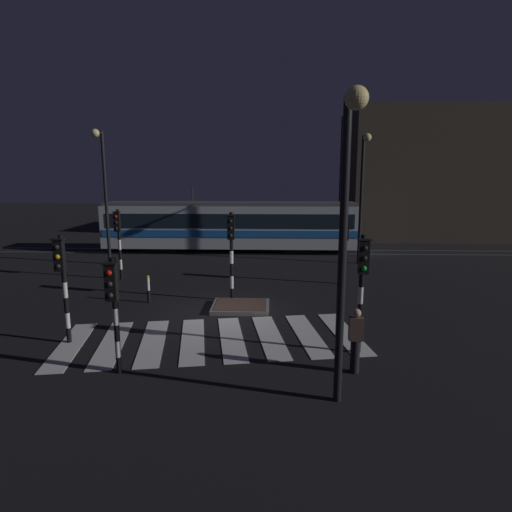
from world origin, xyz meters
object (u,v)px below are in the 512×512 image
object	(u,v)px
traffic_light_corner_near_right	(362,277)
street_lamp_trackside_left	(103,181)
traffic_light_median_centre	(231,243)
tram	(231,225)
street_lamp_trackside_right	(363,183)
traffic_light_corner_far_right	(345,240)
traffic_light_kerb_mid_left	(113,299)
traffic_light_corner_near_left	(62,273)
bollard_island_edge	(148,289)
pedestrian_waiting_at_kerb	(356,340)
street_lamp_near_kerb	(346,215)
traffic_light_corner_far_left	(118,234)

from	to	relation	value
traffic_light_corner_near_right	street_lamp_trackside_left	distance (m)	16.87
traffic_light_median_centre	tram	xyz separation A→B (m)	(-1.10, 11.36, -0.61)
street_lamp_trackside_left	street_lamp_trackside_right	distance (m)	14.20
traffic_light_corner_near_right	traffic_light_corner_far_right	world-z (taller)	traffic_light_corner_near_right
traffic_light_kerb_mid_left	tram	world-z (taller)	tram
traffic_light_corner_near_left	traffic_light_corner_far_right	bearing A→B (deg)	38.58
street_lamp_trackside_right	bollard_island_edge	xyz separation A→B (m)	(-9.86, -7.86, -3.98)
traffic_light_median_centre	street_lamp_trackside_right	size ratio (longest dim) A/B	0.50
traffic_light_kerb_mid_left	street_lamp_trackside_right	bearing A→B (deg)	57.84
pedestrian_waiting_at_kerb	street_lamp_near_kerb	bearing A→B (deg)	-111.03
traffic_light_corner_near_right	tram	bearing A→B (deg)	107.54
street_lamp_near_kerb	tram	world-z (taller)	street_lamp_near_kerb
traffic_light_corner_far_left	pedestrian_waiting_at_kerb	size ratio (longest dim) A/B	1.99
tram	pedestrian_waiting_at_kerb	xyz separation A→B (m)	(4.85, -17.61, -0.87)
street_lamp_trackside_right	bollard_island_edge	world-z (taller)	street_lamp_trackside_right
tram	pedestrian_waiting_at_kerb	size ratio (longest dim) A/B	9.72
street_lamp_near_kerb	street_lamp_trackside_left	distance (m)	18.26
traffic_light_corner_far_right	bollard_island_edge	xyz separation A→B (m)	(-8.22, -3.22, -1.50)
street_lamp_trackside_left	pedestrian_waiting_at_kerb	distance (m)	17.74
traffic_light_corner_far_left	street_lamp_near_kerb	world-z (taller)	street_lamp_near_kerb
traffic_light_corner_far_right	pedestrian_waiting_at_kerb	distance (m)	9.31
traffic_light_corner_near_right	tram	xyz separation A→B (m)	(-5.19, 16.43, -0.50)
traffic_light_median_centre	street_lamp_trackside_left	xyz separation A→B (m)	(-7.62, 6.83, 2.29)
traffic_light_corner_far_left	bollard_island_edge	xyz separation A→B (m)	(2.44, -3.77, -1.69)
street_lamp_trackside_left	street_lamp_trackside_right	world-z (taller)	street_lamp_trackside_left
street_lamp_trackside_left	street_lamp_trackside_right	xyz separation A→B (m)	(14.19, 0.72, -0.11)
street_lamp_trackside_left	street_lamp_trackside_right	size ratio (longest dim) A/B	1.03
traffic_light_corner_near_left	bollard_island_edge	distance (m)	4.79
traffic_light_kerb_mid_left	tram	distance (m)	18.00
traffic_light_kerb_mid_left	traffic_light_corner_far_left	bearing A→B (deg)	108.77
traffic_light_corner_near_left	tram	world-z (taller)	tram
traffic_light_corner_far_left	traffic_light_corner_near_left	distance (m)	8.19
traffic_light_median_centre	traffic_light_corner_near_right	bearing A→B (deg)	-51.07
traffic_light_kerb_mid_left	traffic_light_corner_far_right	bearing A→B (deg)	52.66
traffic_light_corner_far_left	traffic_light_kerb_mid_left	bearing A→B (deg)	-71.23
traffic_light_corner_far_right	tram	world-z (taller)	tram
traffic_light_corner_far_right	street_lamp_near_kerb	xyz separation A→B (m)	(-1.83, -10.86, 2.18)
traffic_light_corner_far_left	street_lamp_trackside_left	size ratio (longest dim) A/B	0.46
bollard_island_edge	traffic_light_corner_near_left	bearing A→B (deg)	-106.07
traffic_light_corner_near_right	street_lamp_trackside_right	xyz separation A→B (m)	(2.47, 12.61, 2.29)
street_lamp_trackside_right	pedestrian_waiting_at_kerb	xyz separation A→B (m)	(-2.82, -13.80, -3.66)
traffic_light_corner_near_right	pedestrian_waiting_at_kerb	size ratio (longest dim) A/B	2.00
street_lamp_trackside_left	pedestrian_waiting_at_kerb	bearing A→B (deg)	-49.01
tram	pedestrian_waiting_at_kerb	distance (m)	18.29
tram	bollard_island_edge	distance (m)	11.94
street_lamp_trackside_left	traffic_light_median_centre	bearing A→B (deg)	-41.87
tram	pedestrian_waiting_at_kerb	bearing A→B (deg)	-74.61
traffic_light_median_centre	street_lamp_near_kerb	world-z (taller)	street_lamp_near_kerb
street_lamp_near_kerb	pedestrian_waiting_at_kerb	world-z (taller)	street_lamp_near_kerb
street_lamp_trackside_right	pedestrian_waiting_at_kerb	world-z (taller)	street_lamp_trackside_right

